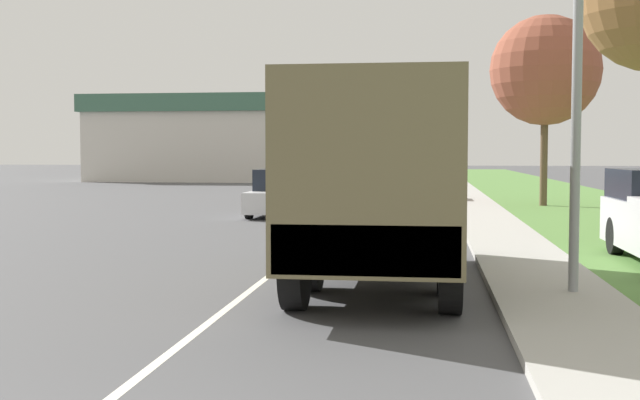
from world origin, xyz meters
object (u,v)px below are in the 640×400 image
at_px(car_second_ahead, 407,184).
at_px(car_farthest_ahead, 366,172).
at_px(military_truck, 381,176).
at_px(car_fourth_ahead, 417,176).
at_px(car_nearest_ahead, 281,195).
at_px(car_third_ahead, 410,180).

relative_size(car_second_ahead, car_farthest_ahead, 1.13).
xyz_separation_m(military_truck, car_second_ahead, (-0.14, 22.68, -1.00)).
bearing_deg(car_farthest_ahead, car_fourth_ahead, -70.05).
height_order(military_truck, car_second_ahead, military_truck).
bearing_deg(car_fourth_ahead, car_second_ahead, -90.79).
xyz_separation_m(car_nearest_ahead, car_third_ahead, (3.92, 16.63, -0.06)).
distance_m(military_truck, car_second_ahead, 22.70).
relative_size(military_truck, car_second_ahead, 1.55).
bearing_deg(car_farthest_ahead, car_third_ahead, -78.85).
relative_size(military_truck, car_fourth_ahead, 1.46).
bearing_deg(car_second_ahead, car_fourth_ahead, 89.21).
distance_m(car_second_ahead, car_fourth_ahead, 15.70).
bearing_deg(military_truck, car_second_ahead, 90.35).
xyz_separation_m(car_nearest_ahead, car_second_ahead, (3.95, 9.08, 0.05)).
bearing_deg(car_third_ahead, car_farthest_ahead, 101.15).
height_order(military_truck, car_farthest_ahead, military_truck).
bearing_deg(military_truck, car_farthest_ahead, 94.59).
relative_size(car_nearest_ahead, car_second_ahead, 0.88).
bearing_deg(car_second_ahead, military_truck, -89.65).
relative_size(car_second_ahead, car_third_ahead, 1.07).
bearing_deg(military_truck, car_third_ahead, 90.32).
distance_m(car_nearest_ahead, car_third_ahead, 17.08).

